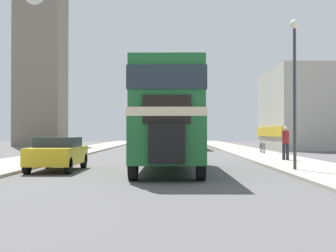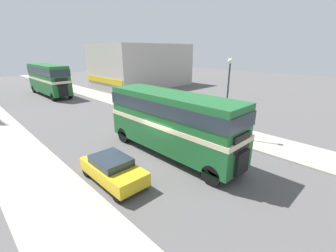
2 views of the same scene
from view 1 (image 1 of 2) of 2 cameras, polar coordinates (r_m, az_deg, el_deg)
ground_plane at (r=19.22m, az=-1.96°, el=-5.45°), size 120.00×120.00×0.00m
sidewalk_right at (r=20.09m, az=17.73°, el=-5.04°), size 3.50×120.00×0.12m
double_decker_bus at (r=19.17m, az=-0.00°, el=1.77°), size 2.50×9.97×4.03m
bus_distant at (r=45.82m, az=1.79°, el=0.59°), size 2.57×10.78×4.48m
car_parked_near at (r=19.53m, az=-13.30°, el=-3.24°), size 1.75×3.93×1.36m
pedestrian_walking at (r=25.25m, az=14.14°, el=-1.78°), size 0.36×0.36×1.76m
bicycle_on_pavement at (r=33.47m, az=11.45°, el=-2.62°), size 0.05×1.76×0.78m
street_lamp at (r=19.04m, az=15.18°, el=6.46°), size 0.36×0.36×5.86m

